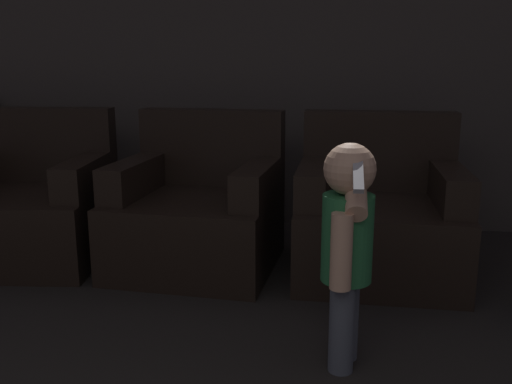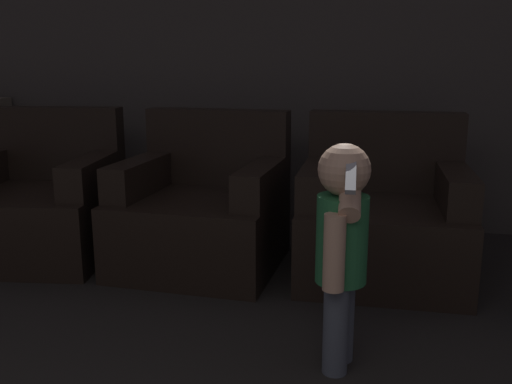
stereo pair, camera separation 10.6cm
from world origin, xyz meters
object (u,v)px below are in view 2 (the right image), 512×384
armchair_left (39,205)px  armchair_middle (203,213)px  person_toddler (342,240)px  armchair_right (383,220)px

armchair_left → armchair_middle: (1.05, -0.00, 0.00)m
armchair_middle → person_toddler: bearing=-47.1°
armchair_middle → armchair_right: (1.04, 0.00, 0.00)m
armchair_right → person_toddler: 1.11m
armchair_left → armchair_middle: size_ratio=1.00×
person_toddler → armchair_middle: bearing=-130.9°
armchair_left → armchair_middle: 1.05m
armchair_left → armchair_right: bearing=-5.0°
armchair_left → armchair_middle: bearing=-5.0°
armchair_middle → armchair_right: bearing=5.3°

